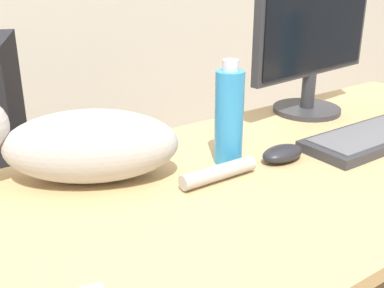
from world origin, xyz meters
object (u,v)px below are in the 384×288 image
(office_chair, at_px, (64,197))
(monitor, at_px, (314,36))
(cat, at_px, (80,144))
(computer_mouse, at_px, (282,153))
(water_bottle, at_px, (229,116))
(keyboard, at_px, (378,135))

(office_chair, distance_m, monitor, 0.95)
(monitor, xyz_separation_m, cat, (-0.74, -0.04, -0.15))
(computer_mouse, bearing_deg, office_chair, 111.74)
(office_chair, relative_size, computer_mouse, 8.61)
(monitor, bearing_deg, cat, -176.55)
(computer_mouse, height_order, water_bottle, water_bottle)
(monitor, height_order, computer_mouse, monitor)
(monitor, relative_size, water_bottle, 2.04)
(keyboard, bearing_deg, cat, 162.60)
(keyboard, bearing_deg, office_chair, 127.23)
(office_chair, height_order, water_bottle, water_bottle)
(monitor, xyz_separation_m, computer_mouse, (-0.32, -0.22, -0.21))
(cat, bearing_deg, office_chair, 76.19)
(office_chair, relative_size, monitor, 1.97)
(computer_mouse, xyz_separation_m, water_bottle, (-0.10, 0.07, 0.09))
(office_chair, height_order, keyboard, office_chair)
(cat, distance_m, water_bottle, 0.33)
(office_chair, bearing_deg, computer_mouse, -68.26)
(keyboard, bearing_deg, monitor, 82.96)
(computer_mouse, relative_size, water_bottle, 0.47)
(cat, xyz_separation_m, water_bottle, (0.31, -0.10, 0.03))
(monitor, distance_m, keyboard, 0.34)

